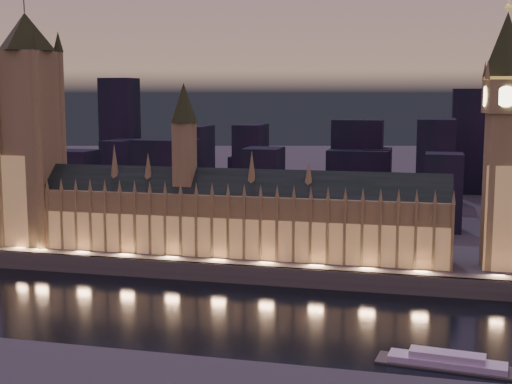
% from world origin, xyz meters
% --- Properties ---
extents(ground_plane, '(2000.00, 2000.00, 0.00)m').
position_xyz_m(ground_plane, '(0.00, 0.00, 0.00)').
color(ground_plane, black).
rests_on(ground_plane, ground).
extents(north_bank, '(2000.00, 960.00, 8.00)m').
position_xyz_m(north_bank, '(0.00, 520.00, 4.00)').
color(north_bank, '#434743').
rests_on(north_bank, ground).
extents(embankment_wall, '(2000.00, 2.50, 8.00)m').
position_xyz_m(embankment_wall, '(0.00, 41.00, 4.00)').
color(embankment_wall, '#524143').
rests_on(embankment_wall, ground).
extents(palace_of_westminster, '(202.00, 21.62, 78.00)m').
position_xyz_m(palace_of_westminster, '(-11.60, 61.74, 26.37)').
color(palace_of_westminster, olive).
rests_on(palace_of_westminster, north_bank).
extents(victoria_tower, '(31.68, 31.68, 123.24)m').
position_xyz_m(victoria_tower, '(-110.00, 61.92, 69.19)').
color(victoria_tower, olive).
rests_on(victoria_tower, north_bank).
extents(elizabeth_tower, '(18.00, 18.00, 112.48)m').
position_xyz_m(elizabeth_tower, '(108.00, 61.92, 70.78)').
color(elizabeth_tower, olive).
rests_on(elizabeth_tower, north_bank).
extents(river_boat, '(42.71, 14.57, 4.50)m').
position_xyz_m(river_boat, '(86.35, -35.51, 1.56)').
color(river_boat, '#524143').
rests_on(river_boat, ground).
extents(city_backdrop, '(472.94, 215.63, 85.60)m').
position_xyz_m(city_backdrop, '(38.16, 249.18, 32.21)').
color(city_backdrop, black).
rests_on(city_backdrop, north_bank).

